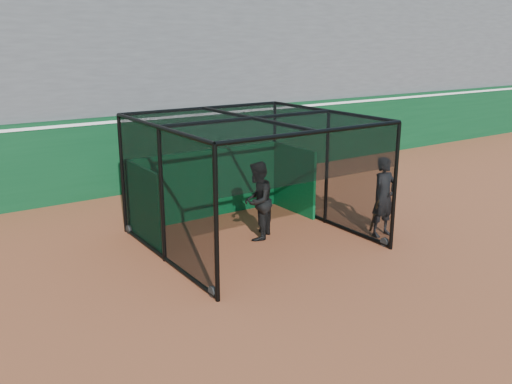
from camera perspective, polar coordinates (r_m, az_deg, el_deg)
ground at (r=11.24m, az=4.55°, el=-9.42°), size 120.00×120.00×0.00m
outfield_wall at (r=17.95m, az=-12.56°, el=4.14°), size 50.00×0.50×2.50m
grandstand at (r=21.18m, az=-17.03°, el=14.24°), size 50.00×7.85×8.95m
batting_cage at (r=13.00m, az=-0.41°, el=1.18°), size 4.81×4.78×3.01m
batter at (r=13.24m, az=0.16°, el=-0.94°), size 1.20×1.17×1.95m
on_deck_player at (r=13.83m, az=13.31°, el=-0.52°), size 0.74×0.49×2.01m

